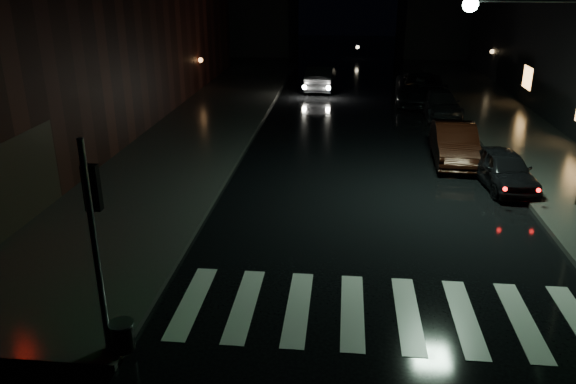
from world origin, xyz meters
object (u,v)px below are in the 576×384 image
(parked_car_a, at_px, (504,169))
(parked_car_b, at_px, (454,143))
(parked_car_d, at_px, (420,89))
(parked_car_c, at_px, (440,104))
(oncoming_car, at_px, (321,78))

(parked_car_a, relative_size, parked_car_b, 0.85)
(parked_car_b, bearing_deg, parked_car_d, 93.19)
(parked_car_a, height_order, parked_car_d, parked_car_d)
(parked_car_c, height_order, parked_car_d, parked_car_d)
(parked_car_c, bearing_deg, parked_car_d, 99.75)
(parked_car_c, height_order, oncoming_car, oncoming_car)
(parked_car_b, relative_size, parked_car_d, 0.76)
(parked_car_a, xyz_separation_m, parked_car_d, (-1.29, 13.47, 0.17))
(parked_car_a, distance_m, parked_car_d, 13.53)
(parked_car_a, height_order, oncoming_car, oncoming_car)
(parked_car_a, relative_size, oncoming_car, 0.81)
(parked_car_c, bearing_deg, parked_car_b, -96.78)
(parked_car_b, relative_size, oncoming_car, 0.95)
(parked_car_b, bearing_deg, oncoming_car, 115.42)
(parked_car_a, bearing_deg, parked_car_d, 89.87)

